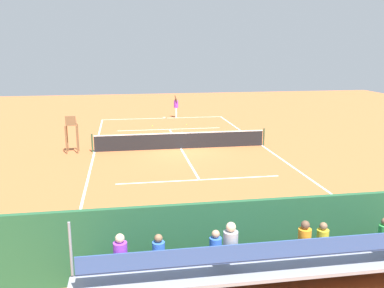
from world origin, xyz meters
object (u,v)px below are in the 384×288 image
at_px(umpire_chair, 71,130).
at_px(tennis_ball_far, 187,125).
at_px(bleacher_stand, 273,262).
at_px(equipment_bag, 282,250).
at_px(courtside_bench, 333,232).
at_px(tennis_player, 176,106).
at_px(tennis_ball_near, 152,126).
at_px(tennis_net, 181,140).
at_px(tennis_racket, 164,117).

distance_m(umpire_chair, tennis_ball_far, 10.75).
bearing_deg(tennis_ball_far, bleacher_stand, 86.39).
bearing_deg(equipment_bag, courtside_bench, -175.44).
distance_m(tennis_player, tennis_ball_near, 4.50).
bearing_deg(tennis_net, tennis_ball_far, -101.29).
distance_m(tennis_net, tennis_player, 11.21).
xyz_separation_m(courtside_bench, tennis_ball_far, (1.18, -20.71, -0.53)).
height_order(tennis_player, tennis_ball_near, tennis_player).
bearing_deg(tennis_racket, umpire_chair, 60.43).
xyz_separation_m(courtside_bench, tennis_player, (1.52, -24.41, 0.46)).
bearing_deg(tennis_player, umpire_chair, 56.47).
height_order(tennis_racket, tennis_ball_far, tennis_ball_far).
relative_size(bleacher_stand, equipment_bag, 10.07).
bearing_deg(equipment_bag, tennis_net, -85.47).
distance_m(tennis_net, courtside_bench, 13.54).
bearing_deg(tennis_net, bleacher_stand, 90.17).
bearing_deg(tennis_racket, tennis_ball_near, 71.40).
height_order(umpire_chair, tennis_racket, umpire_chair).
bearing_deg(tennis_ball_far, tennis_net, 78.71).
bearing_deg(tennis_ball_far, courtside_bench, 93.27).
bearing_deg(courtside_bench, tennis_player, -86.45).
bearing_deg(bleacher_stand, tennis_ball_near, -87.02).
xyz_separation_m(tennis_racket, tennis_ball_far, (-1.32, 3.81, 0.02)).
bearing_deg(courtside_bench, tennis_net, -78.63).
relative_size(courtside_bench, tennis_ball_far, 27.27).
xyz_separation_m(bleacher_stand, umpire_chair, (6.25, -15.39, 0.36)).
bearing_deg(tennis_ball_far, equipment_bag, 88.83).
xyz_separation_m(bleacher_stand, tennis_racket, (-0.12, -26.60, -0.94)).
distance_m(umpire_chair, courtside_bench, 16.01).
relative_size(umpire_chair, tennis_ball_near, 32.42).
height_order(tennis_net, equipment_bag, tennis_net).
height_order(tennis_racket, tennis_ball_near, tennis_ball_near).
height_order(umpire_chair, courtside_bench, umpire_chair).
distance_m(tennis_player, tennis_ball_far, 3.84).
relative_size(umpire_chair, courtside_bench, 1.19).
bearing_deg(tennis_racket, bleacher_stand, 89.75).
relative_size(tennis_racket, tennis_ball_far, 8.80).
bearing_deg(tennis_racket, tennis_net, 89.18).
relative_size(bleacher_stand, tennis_racket, 15.59).
distance_m(umpire_chair, tennis_player, 13.32).
xyz_separation_m(tennis_player, tennis_ball_far, (-0.33, 3.69, -0.98)).
relative_size(tennis_net, tennis_racket, 17.73).
bearing_deg(tennis_net, tennis_player, -95.92).
height_order(bleacher_stand, tennis_ball_near, bleacher_stand).
bearing_deg(courtside_bench, tennis_racket, -84.16).
height_order(tennis_net, tennis_player, tennis_player).
relative_size(courtside_bench, tennis_ball_near, 27.27).
xyz_separation_m(tennis_net, tennis_ball_near, (1.14, -7.39, -0.47)).
relative_size(bleacher_stand, tennis_ball_near, 137.27).
bearing_deg(equipment_bag, bleacher_stand, 62.54).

